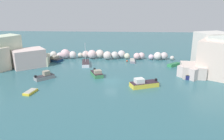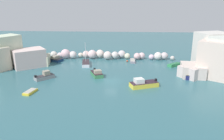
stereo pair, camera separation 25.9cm
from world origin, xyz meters
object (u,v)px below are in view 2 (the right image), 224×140
moored_boat_0 (45,76)px  moored_boat_4 (97,74)px  moored_boat_8 (55,59)px  moored_boat_5 (187,73)px  moored_boat_6 (133,61)px  channel_buoy (127,61)px  moored_boat_3 (175,65)px  moored_boat_7 (30,92)px  moored_boat_2 (143,84)px  moored_boat_1 (86,63)px

moored_boat_0 → moored_boat_4: 11.44m
moored_boat_8 → moored_boat_5: bearing=8.8°
moored_boat_6 → moored_boat_0: bearing=128.5°
channel_buoy → moored_boat_4: moored_boat_4 is taller
channel_buoy → moored_boat_3: (12.40, -3.53, 0.12)m
moored_boat_0 → moored_boat_3: size_ratio=1.02×
channel_buoy → moored_boat_5: moored_boat_5 is taller
channel_buoy → moored_boat_3: size_ratio=0.11×
moored_boat_4 → moored_boat_7: size_ratio=1.44×
moored_boat_3 → moored_boat_4: size_ratio=0.89×
moored_boat_7 → moored_boat_8: bearing=-162.2°
moored_boat_2 → moored_boat_3: bearing=-142.1°
moored_boat_2 → moored_boat_7: 21.60m
channel_buoy → moored_boat_8: moored_boat_8 is taller
moored_boat_8 → moored_boat_0: bearing=-53.9°
moored_boat_4 → moored_boat_8: size_ratio=0.88×
moored_boat_1 → moored_boat_6: (12.54, 3.77, -0.15)m
moored_boat_4 → moored_boat_8: 18.75m
moored_boat_1 → moored_boat_5: moored_boat_1 is taller
channel_buoy → moored_boat_7: bearing=-127.3°
moored_boat_2 → moored_boat_1: bearing=-69.0°
moored_boat_2 → moored_boat_6: bearing=-106.7°
channel_buoy → moored_boat_8: size_ratio=0.09×
moored_boat_6 → moored_boat_7: moored_boat_6 is taller
moored_boat_1 → moored_boat_7: moored_boat_1 is taller
moored_boat_0 → moored_boat_7: bearing=-134.6°
moored_boat_0 → moored_boat_3: bearing=-22.7°
moored_boat_2 → moored_boat_4: size_ratio=1.30×
moored_boat_4 → moored_boat_6: bearing=124.7°
moored_boat_5 → moored_boat_7: 33.95m
moored_boat_0 → moored_boat_6: moored_boat_0 is taller
moored_boat_2 → moored_boat_5: 13.12m
moored_boat_3 → moored_boat_8: moored_boat_8 is taller
moored_boat_4 → moored_boat_6: size_ratio=1.15×
channel_buoy → moored_boat_0: size_ratio=0.11×
moored_boat_3 → moored_boat_4: (-19.26, -9.61, 0.23)m
channel_buoy → moored_boat_6: (1.52, -0.02, 0.08)m
moored_boat_5 → moored_boat_0: bearing=98.7°
channel_buoy → moored_boat_7: size_ratio=0.15×
moored_boat_0 → moored_boat_5: bearing=-36.7°
moored_boat_3 → moored_boat_5: 7.94m
moored_boat_3 → moored_boat_1: bearing=141.9°
moored_boat_3 → moored_boat_7: bearing=174.7°
moored_boat_0 → moored_boat_5: size_ratio=0.63×
moored_boat_0 → moored_boat_4: moored_boat_0 is taller
moored_boat_1 → moored_boat_5: 25.80m
channel_buoy → moored_boat_4: size_ratio=0.10×
moored_boat_8 → moored_boat_3: bearing=21.2°
moored_boat_5 → moored_boat_8: size_ratio=1.27×
moored_boat_7 → moored_boat_8: moored_boat_8 is taller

